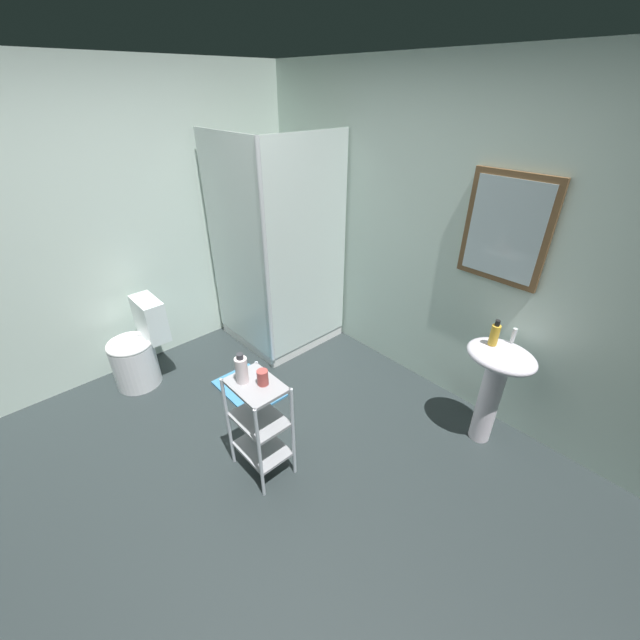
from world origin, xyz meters
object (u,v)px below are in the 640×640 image
(lotion_bottle_white, at_px, (242,370))
(rinse_cup, at_px, (263,377))
(pedestal_sink, at_px, (496,376))
(bath_mat, at_px, (249,389))
(storage_cart, at_px, (259,421))
(shower_stall, at_px, (278,300))
(hand_soap_bottle, at_px, (495,334))
(toilet, at_px, (139,351))

(lotion_bottle_white, bearing_deg, rinse_cup, 37.21)
(pedestal_sink, distance_m, bath_mat, 1.99)
(pedestal_sink, bearing_deg, bath_mat, -148.77)
(storage_cart, height_order, lotion_bottle_white, lotion_bottle_white)
(rinse_cup, bearing_deg, shower_stall, 139.91)
(storage_cart, relative_size, hand_soap_bottle, 4.01)
(bath_mat, bearing_deg, rinse_cup, -23.51)
(pedestal_sink, bearing_deg, toilet, -146.06)
(toilet, distance_m, bath_mat, 1.00)
(shower_stall, height_order, bath_mat, shower_stall)
(pedestal_sink, height_order, lotion_bottle_white, lotion_bottle_white)
(toilet, bearing_deg, lotion_bottle_white, 7.48)
(toilet, relative_size, rinse_cup, 7.72)
(storage_cart, distance_m, lotion_bottle_white, 0.40)
(hand_soap_bottle, bearing_deg, storage_cart, -120.58)
(toilet, height_order, lotion_bottle_white, lotion_bottle_white)
(toilet, bearing_deg, hand_soap_bottle, 34.59)
(toilet, height_order, rinse_cup, rinse_cup)
(shower_stall, relative_size, bath_mat, 3.33)
(pedestal_sink, bearing_deg, shower_stall, -172.05)
(shower_stall, xyz_separation_m, lotion_bottle_white, (1.13, -1.12, 0.37))
(toilet, relative_size, hand_soap_bottle, 4.12)
(shower_stall, distance_m, hand_soap_bottle, 2.07)
(shower_stall, height_order, storage_cart, shower_stall)
(toilet, relative_size, bath_mat, 1.27)
(toilet, bearing_deg, bath_mat, 39.35)
(shower_stall, bearing_deg, storage_cart, -41.75)
(pedestal_sink, distance_m, rinse_cup, 1.59)
(hand_soap_bottle, distance_m, lotion_bottle_white, 1.65)
(rinse_cup, height_order, bath_mat, rinse_cup)
(shower_stall, distance_m, lotion_bottle_white, 1.63)
(hand_soap_bottle, relative_size, lotion_bottle_white, 0.90)
(hand_soap_bottle, height_order, rinse_cup, hand_soap_bottle)
(shower_stall, relative_size, hand_soap_bottle, 10.84)
(pedestal_sink, bearing_deg, hand_soap_bottle, -171.26)
(storage_cart, xyz_separation_m, rinse_cup, (0.03, 0.04, 0.35))
(shower_stall, distance_m, storage_cart, 1.61)
(lotion_bottle_white, bearing_deg, pedestal_sink, 56.09)
(storage_cart, bearing_deg, shower_stall, 138.25)
(storage_cart, bearing_deg, pedestal_sink, 57.38)
(shower_stall, height_order, toilet, shower_stall)
(bath_mat, bearing_deg, lotion_bottle_white, -31.54)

